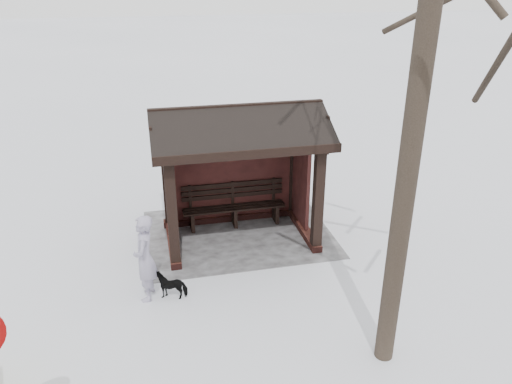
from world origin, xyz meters
The scene contains 5 objects.
ground centered at (0.00, 0.00, 0.00)m, with size 120.00×120.00×0.00m, color silver.
trampled_patch centered at (0.00, -0.20, 0.01)m, with size 4.20×3.20×0.02m, color gray.
bus_shelter centered at (0.00, -0.16, 2.17)m, with size 3.60×2.40×3.09m.
pedestrian centered at (2.08, 1.80, 0.83)m, with size 0.61×0.40×1.66m, color #958FA7.
dog centered at (1.64, 1.87, 0.25)m, with size 0.27×0.59×0.50m, color black.
Camera 1 is at (1.82, 9.75, 5.58)m, focal length 35.00 mm.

